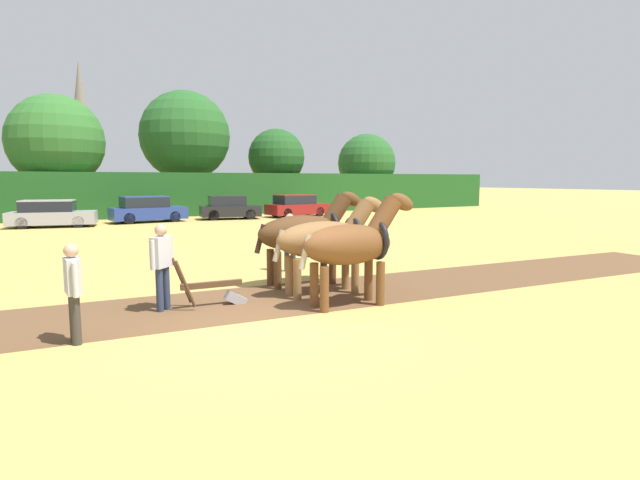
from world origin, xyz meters
TOP-DOWN VIEW (x-y plane):
  - ground_plane at (0.00, 0.00)m, footprint 240.00×240.00m
  - plowed_furrow_strip at (-3.25, 2.00)m, footprint 35.29×5.28m
  - hedgerow at (0.00, 27.55)m, footprint 68.00×1.39m
  - tree_center_left at (-2.24, 30.07)m, footprint 6.16×6.16m
  - tree_center at (6.74, 31.55)m, footprint 6.91×6.91m
  - tree_center_right at (14.09, 30.65)m, footprint 4.71×4.71m
  - tree_right at (22.74, 29.88)m, footprint 5.24×5.24m
  - church_spire at (1.86, 63.28)m, footprint 2.70×2.70m
  - draft_horse_lead_left at (2.06, 0.46)m, footprint 2.73×1.00m
  - draft_horse_lead_right at (2.13, 1.63)m, footprint 2.87×1.00m
  - draft_horse_trail_left at (2.21, 2.81)m, footprint 2.94×1.07m
  - plow at (-0.38, 1.80)m, footprint 1.52×0.49m
  - farmer_at_plow at (-1.43, 1.98)m, footprint 0.52×0.51m
  - farmer_beside_team at (2.60, 4.53)m, footprint 0.42×0.58m
  - farmer_onlooker_left at (-3.09, 0.61)m, footprint 0.24×0.65m
  - parked_car_center at (-2.93, 22.72)m, footprint 4.59×2.60m
  - parked_car_center_right at (2.21, 23.44)m, footprint 4.48×2.18m
  - parked_car_right at (7.34, 23.30)m, footprint 4.06×2.42m
  - parked_car_far_right at (12.16, 23.10)m, footprint 4.53×2.28m

SIDE VIEW (x-z plane):
  - ground_plane at x=0.00m, z-range 0.00..0.00m
  - plowed_furrow_strip at x=-3.25m, z-range 0.00..0.01m
  - plow at x=-0.38m, z-range -0.25..0.88m
  - parked_car_center at x=-2.93m, z-range -0.03..1.45m
  - parked_car_right at x=7.34m, z-range -0.03..1.49m
  - parked_car_far_right at x=12.16m, z-range -0.03..1.50m
  - parked_car_center_right at x=2.21m, z-range -0.03..1.54m
  - farmer_onlooker_left at x=-3.09m, z-range 0.12..1.71m
  - farmer_beside_team at x=2.60m, z-range 0.13..1.77m
  - farmer_at_plow at x=-1.43m, z-range 0.15..1.86m
  - draft_horse_lead_right at x=2.13m, z-range 0.12..2.39m
  - draft_horse_lead_left at x=2.06m, z-range 0.09..2.48m
  - draft_horse_trail_left at x=2.21m, z-range 0.11..2.47m
  - hedgerow at x=0.00m, z-range 0.00..3.06m
  - tree_right at x=22.74m, z-range 0.71..7.40m
  - tree_center_right at x=14.09m, z-range 1.02..7.81m
  - tree_center_left at x=-2.24m, z-range 1.01..9.20m
  - tree_center at x=6.74m, z-range 1.24..10.64m
  - church_spire at x=1.86m, z-range 0.41..17.95m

